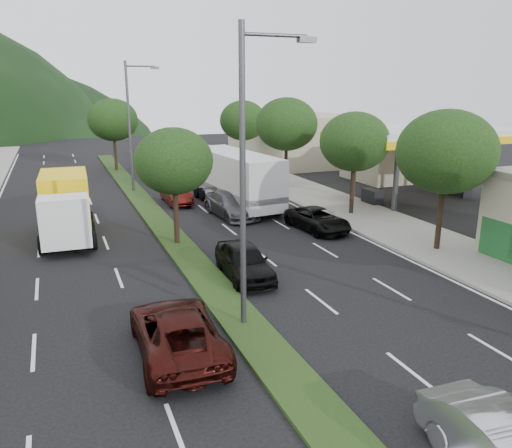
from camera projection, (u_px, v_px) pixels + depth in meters
name	position (u px, v px, depth m)	size (l,w,h in m)	color
sidewalk_right	(320.00, 198.00, 37.19)	(5.00, 90.00, 0.15)	gray
median	(145.00, 204.00, 35.37)	(1.60, 56.00, 0.12)	#1F3212
gas_canopy	(423.00, 137.00, 35.65)	(12.20, 8.20, 5.25)	silver
bldg_right_far	(293.00, 138.00, 56.04)	(10.00, 16.00, 5.20)	#B4AE8F
tree_r_b	(446.00, 152.00, 24.07)	(4.80, 4.80, 6.94)	black
tree_r_c	(355.00, 142.00, 31.30)	(4.40, 4.40, 6.48)	black
tree_r_d	(287.00, 124.00, 40.13)	(5.00, 5.00, 7.17)	black
tree_r_e	(243.00, 121.00, 49.15)	(4.60, 4.60, 6.71)	black
tree_med_near	(174.00, 161.00, 25.27)	(4.00, 4.00, 6.02)	black
tree_med_far	(113.00, 120.00, 48.37)	(4.80, 4.80, 6.94)	black
streetlight_near	(248.00, 166.00, 16.09)	(2.60, 0.25, 10.00)	#47494C
streetlight_mid	(132.00, 121.00, 38.45)	(2.60, 0.25, 10.00)	#47494C
suv_maroon	(177.00, 331.00, 15.44)	(2.47, 5.37, 1.49)	black
car_queue_a	(244.00, 261.00, 21.66)	(1.80, 4.47, 1.52)	black
car_queue_b	(231.00, 204.00, 32.09)	(2.16, 5.30, 1.54)	#515055
car_queue_c	(176.00, 193.00, 35.70)	(1.56, 4.46, 1.47)	#490E0C
car_queue_d	(318.00, 219.00, 28.95)	(2.14, 4.65, 1.29)	black
box_truck	(66.00, 209.00, 27.25)	(2.99, 7.15, 3.48)	white
motorhome	(235.00, 178.00, 34.38)	(3.83, 10.03, 3.77)	silver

